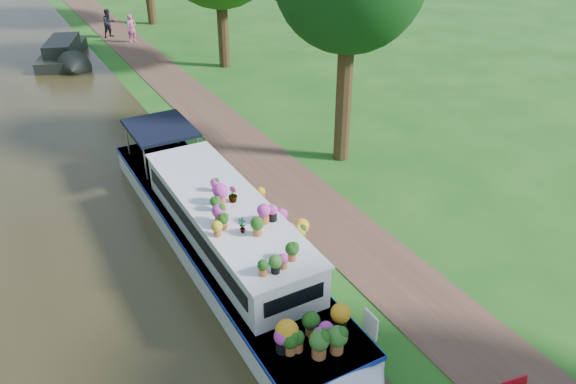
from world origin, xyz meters
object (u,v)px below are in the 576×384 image
(second_boat, at_px, (63,53))
(pedestrian_pink, at_px, (132,28))
(plant_boat, at_px, (228,237))
(pedestrian_dark, at_px, (109,23))

(second_boat, height_order, pedestrian_pink, pedestrian_pink)
(plant_boat, distance_m, pedestrian_dark, 24.74)
(pedestrian_dark, bearing_deg, second_boat, -152.24)
(plant_boat, bearing_deg, second_boat, 91.38)
(plant_boat, xyz_separation_m, second_boat, (-0.50, 20.78, -0.37))
(pedestrian_dark, bearing_deg, plant_boat, -116.92)
(plant_boat, height_order, pedestrian_dark, plant_boat)
(pedestrian_pink, bearing_deg, pedestrian_dark, 99.51)
(second_boat, bearing_deg, pedestrian_dark, 68.68)
(plant_boat, xyz_separation_m, pedestrian_dark, (2.92, 24.57, 0.02))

